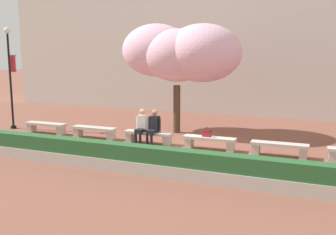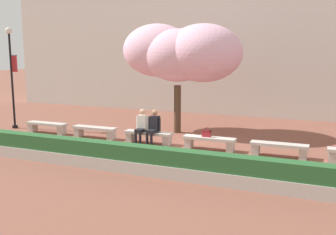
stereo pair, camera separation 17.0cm
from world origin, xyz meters
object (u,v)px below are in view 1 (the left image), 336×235
at_px(person_seated_right, 154,126).
at_px(lamp_post_with_banner, 10,69).
at_px(stone_bench_west_end, 46,126).
at_px(stone_bench_near_west, 94,131).
at_px(stone_bench_center, 148,135).
at_px(stone_bench_near_east, 210,141).
at_px(person_seated_left, 142,125).
at_px(cherry_tree_main, 182,53).
at_px(handbag, 207,133).
at_px(stone_bench_east_end, 279,147).

bearing_deg(person_seated_right, lamp_post_with_banner, 176.98).
distance_m(stone_bench_west_end, stone_bench_near_west, 2.37).
bearing_deg(lamp_post_with_banner, stone_bench_center, -2.68).
height_order(stone_bench_west_end, stone_bench_near_east, same).
xyz_separation_m(person_seated_left, cherry_tree_main, (0.63, 2.54, 2.63)).
height_order(handbag, lamp_post_with_banner, lamp_post_with_banner).
relative_size(stone_bench_center, lamp_post_with_banner, 0.42).
bearing_deg(person_seated_right, stone_bench_near_west, 178.83).
bearing_deg(stone_bench_west_end, stone_bench_east_end, 0.00).
bearing_deg(handbag, stone_bench_east_end, -0.05).
xyz_separation_m(stone_bench_near_east, cherry_tree_main, (-1.99, 2.48, 3.02)).
distance_m(stone_bench_center, person_seated_right, 0.46).
relative_size(person_seated_right, cherry_tree_main, 0.25).
height_order(stone_bench_near_east, lamp_post_with_banner, lamp_post_with_banner).
distance_m(stone_bench_center, lamp_post_with_banner, 7.20).
distance_m(stone_bench_east_end, lamp_post_with_banner, 11.78).
bearing_deg(stone_bench_west_end, lamp_post_with_banner, 171.24).
xyz_separation_m(stone_bench_near_west, stone_bench_east_end, (7.11, 0.00, 0.00)).
bearing_deg(stone_bench_west_end, cherry_tree_main, 25.88).
height_order(stone_bench_west_end, lamp_post_with_banner, lamp_post_with_banner).
relative_size(stone_bench_west_end, stone_bench_near_east, 1.00).
distance_m(stone_bench_west_end, stone_bench_center, 4.74).
bearing_deg(stone_bench_near_west, stone_bench_center, 0.00).
height_order(stone_bench_east_end, handbag, handbag).
bearing_deg(stone_bench_center, person_seated_left, -167.85).
distance_m(cherry_tree_main, lamp_post_with_banner, 7.54).
distance_m(stone_bench_near_west, person_seated_left, 2.16).
bearing_deg(stone_bench_west_end, stone_bench_center, 0.00).
bearing_deg(stone_bench_west_end, person_seated_left, -0.68).
bearing_deg(stone_bench_near_west, lamp_post_with_banner, 175.89).
bearing_deg(stone_bench_near_east, handbag, 178.90).
bearing_deg(stone_bench_east_end, handbag, 179.95).
xyz_separation_m(stone_bench_near_west, stone_bench_near_east, (4.74, 0.00, 0.00)).
bearing_deg(handbag, stone_bench_west_end, -179.98).
distance_m(stone_bench_west_end, stone_bench_near_east, 7.11).
relative_size(stone_bench_near_west, handbag, 5.46).
bearing_deg(stone_bench_near_east, person_seated_right, -178.57).
distance_m(person_seated_right, handbag, 2.02).
bearing_deg(cherry_tree_main, lamp_post_with_banner, -163.23).
bearing_deg(stone_bench_center, handbag, 0.05).
bearing_deg(lamp_post_with_banner, cherry_tree_main, 16.77).
distance_m(stone_bench_near_east, handbag, 0.30).
distance_m(person_seated_left, lamp_post_with_banner, 6.85).
height_order(stone_bench_near_west, stone_bench_near_east, same).
height_order(stone_bench_near_west, stone_bench_center, same).
height_order(stone_bench_west_end, handbag, handbag).
bearing_deg(stone_bench_near_west, cherry_tree_main, 42.09).
bearing_deg(person_seated_left, person_seated_right, 0.05).
xyz_separation_m(stone_bench_near_east, person_seated_right, (-2.13, -0.05, 0.39)).
bearing_deg(stone_bench_center, stone_bench_west_end, 180.00).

